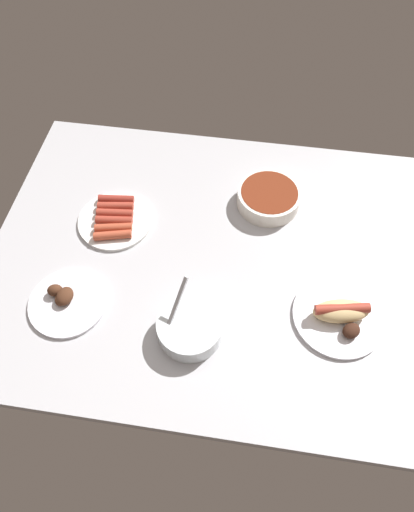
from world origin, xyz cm
name	(u,v)px	position (x,y,z in cm)	size (l,w,h in cm)	color
ground_plane	(217,260)	(0.00, 0.00, -1.50)	(120.00, 90.00, 3.00)	#B2B2B7
plate_sausages	(115,219)	(29.37, -7.41, 1.19)	(20.51, 20.51, 3.28)	white
plate_grilled_meat	(66,301)	(34.71, 18.96, 0.97)	(19.20, 19.20, 4.07)	white
bowl_chili	(269,197)	(-11.88, -20.14, 2.70)	(17.62, 17.62, 4.92)	white
bowl_coleslaw	(190,328)	(3.35, 22.46, 3.00)	(15.30, 15.30, 15.01)	silver
plate_hotdog_assembled	(340,314)	(-31.51, 13.31, 1.88)	(22.11, 22.11, 5.61)	white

